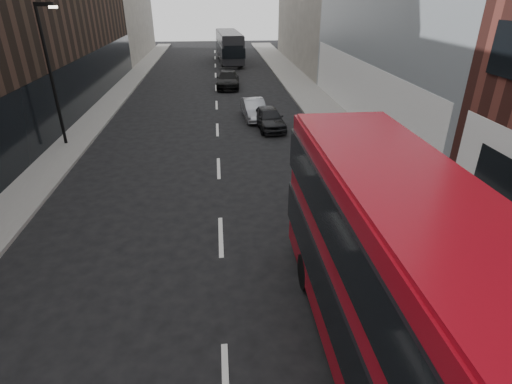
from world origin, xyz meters
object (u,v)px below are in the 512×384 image
object	(u,v)px
red_bus	(414,302)
grey_bus	(229,46)
street_lamp	(51,67)
car_b	(254,109)
car_a	(269,118)
car_c	(228,79)

from	to	relation	value
red_bus	grey_bus	bearing A→B (deg)	92.20
street_lamp	car_b	bearing A→B (deg)	21.64
car_a	street_lamp	bearing A→B (deg)	-175.95
street_lamp	grey_bus	xyz separation A→B (m)	(9.95, 28.25, -2.34)
red_bus	grey_bus	size ratio (longest dim) A/B	1.05
car_a	car_b	world-z (taller)	car_a
street_lamp	grey_bus	bearing A→B (deg)	70.60
street_lamp	grey_bus	distance (m)	30.04
car_c	street_lamp	bearing A→B (deg)	-120.63
street_lamp	red_bus	xyz separation A→B (m)	(11.72, -16.42, -1.65)
car_a	car_c	size ratio (longest dim) A/B	0.81
red_bus	grey_bus	world-z (taller)	red_bus
car_b	car_c	bearing A→B (deg)	93.40
street_lamp	car_a	world-z (taller)	street_lamp
car_a	red_bus	bearing A→B (deg)	-94.92
red_bus	car_c	bearing A→B (deg)	94.47
car_b	car_c	size ratio (longest dim) A/B	0.80
red_bus	car_c	xyz separation A→B (m)	(-2.43, 30.58, -1.84)
red_bus	car_a	xyz separation A→B (m)	(-0.31, 18.42, -1.87)
car_a	car_c	distance (m)	12.34
grey_bus	car_c	bearing A→B (deg)	-95.96
street_lamp	grey_bus	size ratio (longest dim) A/B	0.65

